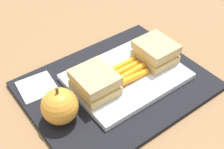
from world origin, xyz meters
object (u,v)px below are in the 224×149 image
paper_napkin (37,87)px  apple (60,106)px  sandwich_half_right (95,82)px  food_tray (126,76)px  sandwich_half_left (155,52)px  carrot_sticks_bundle (127,72)px

paper_napkin → apple: bearing=89.6°
sandwich_half_right → apple: apple is taller
food_tray → paper_napkin: bearing=-28.8°
food_tray → sandwich_half_left: bearing=180.0°
sandwich_half_right → apple: (0.08, 0.01, -0.00)m
food_tray → sandwich_half_right: size_ratio=2.88×
apple → paper_napkin: apple is taller
apple → paper_napkin: bearing=-90.4°
sandwich_half_left → carrot_sticks_bundle: bearing=-0.2°
sandwich_half_left → carrot_sticks_bundle: 0.08m
food_tray → apple: (0.16, 0.01, 0.03)m
sandwich_half_left → paper_napkin: (0.24, -0.09, -0.03)m
sandwich_half_right → apple: 0.08m
carrot_sticks_bundle → apple: (0.16, 0.01, 0.01)m
sandwich_half_right → carrot_sticks_bundle: (-0.08, -0.00, -0.01)m
sandwich_half_left → carrot_sticks_bundle: (0.08, -0.00, -0.01)m
apple → paper_napkin: size_ratio=1.11×
apple → sandwich_half_right: bearing=-171.8°
paper_napkin → food_tray: bearing=151.2°
food_tray → sandwich_half_right: 0.08m
food_tray → sandwich_half_left: size_ratio=2.88×
carrot_sticks_bundle → apple: size_ratio=1.01×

